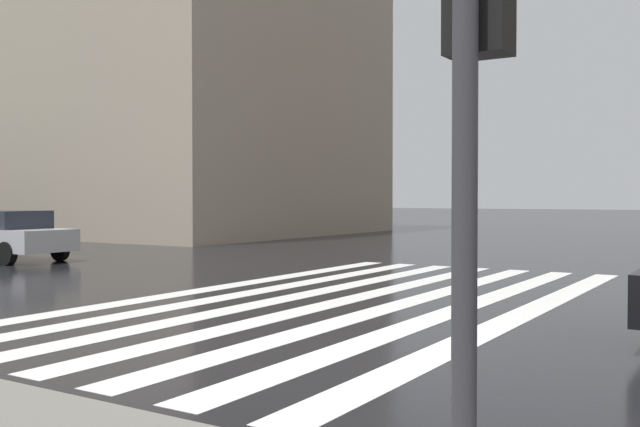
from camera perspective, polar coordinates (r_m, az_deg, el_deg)
ground_plane at (r=8.13m, az=2.13°, el=-11.25°), size 220.00×220.00×0.00m
zebra_crossing at (r=12.63m, az=2.56°, el=-6.76°), size 13.00×6.50×0.01m
haussmann_block_mid at (r=42.47m, az=-16.78°, el=12.60°), size 16.04×27.56×20.77m
traffic_signal_post at (r=3.58m, az=12.15°, el=11.87°), size 0.44×0.30×3.14m
car_silver at (r=22.05m, az=-23.66°, el=-1.48°), size 1.85×4.10×1.41m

